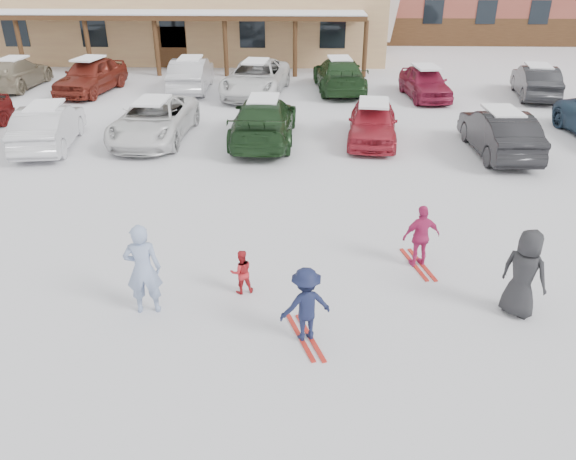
{
  "coord_description": "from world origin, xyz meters",
  "views": [
    {
      "loc": [
        0.64,
        -9.21,
        6.21
      ],
      "look_at": [
        0.3,
        1.0,
        1.0
      ],
      "focal_mm": 35.0,
      "sensor_mm": 36.0,
      "label": 1
    }
  ],
  "objects_px": {
    "bystander_dark": "(524,273)",
    "parked_car_13": "(536,81)",
    "child_navy": "(306,305)",
    "parked_car_1": "(48,126)",
    "parked_car_5": "(499,132)",
    "parked_car_11": "(339,75)",
    "child_magenta": "(421,236)",
    "parked_car_9": "(191,74)",
    "parked_car_8": "(91,76)",
    "adult_skier": "(143,269)",
    "parked_car_4": "(373,122)",
    "parked_car_12": "(425,82)",
    "parked_car_7": "(15,74)",
    "parked_car_2": "(154,120)",
    "toddler_red": "(241,272)",
    "parked_car_3": "(264,120)"
  },
  "relations": [
    {
      "from": "bystander_dark",
      "to": "parked_car_13",
      "type": "bearing_deg",
      "value": -66.33
    },
    {
      "from": "child_navy",
      "to": "parked_car_1",
      "type": "bearing_deg",
      "value": -69.21
    },
    {
      "from": "parked_car_5",
      "to": "parked_car_11",
      "type": "relative_size",
      "value": 0.85
    },
    {
      "from": "child_magenta",
      "to": "parked_car_9",
      "type": "distance_m",
      "value": 17.92
    },
    {
      "from": "bystander_dark",
      "to": "parked_car_11",
      "type": "distance_m",
      "value": 18.14
    },
    {
      "from": "parked_car_8",
      "to": "parked_car_9",
      "type": "bearing_deg",
      "value": 15.85
    },
    {
      "from": "parked_car_8",
      "to": "adult_skier",
      "type": "bearing_deg",
      "value": -58.89
    },
    {
      "from": "parked_car_5",
      "to": "parked_car_8",
      "type": "height_order",
      "value": "parked_car_8"
    },
    {
      "from": "parked_car_4",
      "to": "parked_car_11",
      "type": "distance_m",
      "value": 7.73
    },
    {
      "from": "parked_car_11",
      "to": "adult_skier",
      "type": "bearing_deg",
      "value": 71.3
    },
    {
      "from": "child_navy",
      "to": "parked_car_11",
      "type": "xyz_separation_m",
      "value": [
        1.47,
        18.86,
        0.05
      ]
    },
    {
      "from": "parked_car_1",
      "to": "parked_car_12",
      "type": "xyz_separation_m",
      "value": [
        14.02,
        7.37,
        -0.03
      ]
    },
    {
      "from": "bystander_dark",
      "to": "parked_car_7",
      "type": "bearing_deg",
      "value": -0.98
    },
    {
      "from": "parked_car_2",
      "to": "parked_car_12",
      "type": "xyz_separation_m",
      "value": [
        10.66,
        6.38,
        -0.0
      ]
    },
    {
      "from": "toddler_red",
      "to": "parked_car_12",
      "type": "relative_size",
      "value": 0.23
    },
    {
      "from": "toddler_red",
      "to": "parked_car_11",
      "type": "distance_m",
      "value": 17.64
    },
    {
      "from": "parked_car_8",
      "to": "parked_car_11",
      "type": "distance_m",
      "value": 11.58
    },
    {
      "from": "parked_car_2",
      "to": "child_magenta",
      "type": "bearing_deg",
      "value": -45.42
    },
    {
      "from": "child_navy",
      "to": "child_magenta",
      "type": "bearing_deg",
      "value": -152.68
    },
    {
      "from": "adult_skier",
      "to": "parked_car_8",
      "type": "bearing_deg",
      "value": -76.81
    },
    {
      "from": "parked_car_2",
      "to": "parked_car_3",
      "type": "relative_size",
      "value": 0.97
    },
    {
      "from": "toddler_red",
      "to": "parked_car_1",
      "type": "xyz_separation_m",
      "value": [
        -7.49,
        8.78,
        0.26
      ]
    },
    {
      "from": "parked_car_9",
      "to": "parked_car_12",
      "type": "distance_m",
      "value": 10.81
    },
    {
      "from": "child_magenta",
      "to": "parked_car_3",
      "type": "height_order",
      "value": "parked_car_3"
    },
    {
      "from": "bystander_dark",
      "to": "parked_car_9",
      "type": "distance_m",
      "value": 20.15
    },
    {
      "from": "parked_car_1",
      "to": "adult_skier",
      "type": "bearing_deg",
      "value": 112.45
    },
    {
      "from": "parked_car_1",
      "to": "parked_car_12",
      "type": "height_order",
      "value": "parked_car_1"
    },
    {
      "from": "toddler_red",
      "to": "child_navy",
      "type": "height_order",
      "value": "child_navy"
    },
    {
      "from": "parked_car_4",
      "to": "parked_car_5",
      "type": "bearing_deg",
      "value": -9.61
    },
    {
      "from": "parked_car_4",
      "to": "parked_car_1",
      "type": "bearing_deg",
      "value": -168.76
    },
    {
      "from": "parked_car_9",
      "to": "parked_car_11",
      "type": "xyz_separation_m",
      "value": [
        6.97,
        0.18,
        -0.0
      ]
    },
    {
      "from": "parked_car_5",
      "to": "parked_car_9",
      "type": "height_order",
      "value": "parked_car_9"
    },
    {
      "from": "bystander_dark",
      "to": "parked_car_8",
      "type": "bearing_deg",
      "value": -6.82
    },
    {
      "from": "bystander_dark",
      "to": "parked_car_4",
      "type": "distance_m",
      "value": 10.42
    },
    {
      "from": "adult_skier",
      "to": "parked_car_13",
      "type": "xyz_separation_m",
      "value": [
        13.25,
        17.16,
        -0.2
      ]
    },
    {
      "from": "parked_car_9",
      "to": "parked_car_13",
      "type": "distance_m",
      "value": 15.78
    },
    {
      "from": "parked_car_4",
      "to": "child_magenta",
      "type": "bearing_deg",
      "value": -82.62
    },
    {
      "from": "parked_car_5",
      "to": "child_magenta",
      "type": "bearing_deg",
      "value": 60.98
    },
    {
      "from": "parked_car_8",
      "to": "parked_car_13",
      "type": "height_order",
      "value": "parked_car_8"
    },
    {
      "from": "parked_car_4",
      "to": "parked_car_13",
      "type": "xyz_separation_m",
      "value": [
        8.0,
        6.73,
        0.01
      ]
    },
    {
      "from": "adult_skier",
      "to": "parked_car_11",
      "type": "relative_size",
      "value": 0.35
    },
    {
      "from": "parked_car_4",
      "to": "adult_skier",
      "type": "bearing_deg",
      "value": -110.45
    },
    {
      "from": "parked_car_9",
      "to": "parked_car_11",
      "type": "distance_m",
      "value": 6.98
    },
    {
      "from": "parked_car_3",
      "to": "parked_car_5",
      "type": "relative_size",
      "value": 1.18
    },
    {
      "from": "parked_car_3",
      "to": "parked_car_13",
      "type": "distance_m",
      "value": 13.6
    },
    {
      "from": "parked_car_5",
      "to": "parked_car_12",
      "type": "xyz_separation_m",
      "value": [
        -1.03,
        7.55,
        -0.03
      ]
    },
    {
      "from": "parked_car_9",
      "to": "parked_car_12",
      "type": "height_order",
      "value": "parked_car_9"
    },
    {
      "from": "child_magenta",
      "to": "toddler_red",
      "type": "bearing_deg",
      "value": 3.67
    },
    {
      "from": "bystander_dark",
      "to": "parked_car_7",
      "type": "distance_m",
      "value": 25.44
    },
    {
      "from": "child_magenta",
      "to": "parked_car_4",
      "type": "bearing_deg",
      "value": -102.93
    }
  ]
}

